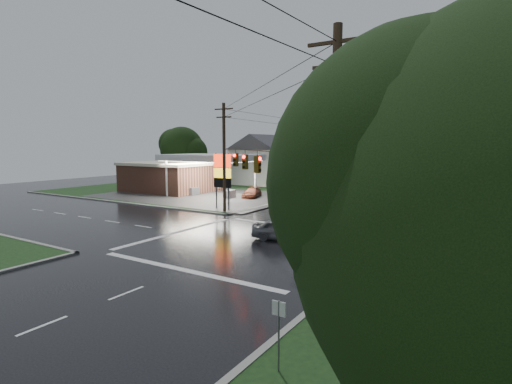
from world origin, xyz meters
The scene contains 15 objects.
ground centered at (0.00, 0.00, 0.00)m, with size 120.00×120.00×0.00m, color black.
grass_nw centered at (-26.00, 26.00, 0.04)m, with size 36.00×36.00×0.08m, color black.
gas_station centered at (-25.68, 19.70, 2.55)m, with size 26.20×18.00×5.60m.
pylon_sign centered at (-10.50, 10.50, 4.01)m, with size 2.00×0.35×6.00m.
utility_pole_nw centered at (-9.50, 9.50, 5.72)m, with size 2.20×0.32×11.00m.
utility_pole_se centered at (9.50, -9.50, 5.72)m, with size 2.20×0.32×11.00m.
utility_pole_n centered at (-9.50, 38.00, 5.47)m, with size 2.20×0.32×10.50m.
traffic_signals centered at (0.02, -0.02, 6.48)m, with size 26.87×26.87×1.47m.
house_near centered at (-20.95, 36.00, 4.41)m, with size 11.05×8.48×8.60m.
house_far centered at (-21.95, 48.00, 4.41)m, with size 11.05×8.48×8.60m.
tree_nw_behind centered at (-33.84, 29.99, 6.18)m, with size 8.93×7.60×10.00m.
tree_ne_near centered at (14.14, 21.99, 5.56)m, with size 7.99×6.80×8.98m.
car_north centered at (-2.74, 15.18, 0.64)m, with size 1.34×3.86×1.27m, color #22252B.
car_crossing centered at (1.15, 2.10, 0.75)m, with size 1.76×4.38×1.49m, color slate.
car_pump centered at (-13.00, 20.14, 0.65)m, with size 1.82×4.47×1.30m, color #562213.
Camera 1 is at (14.65, -22.98, 6.91)m, focal length 28.00 mm.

